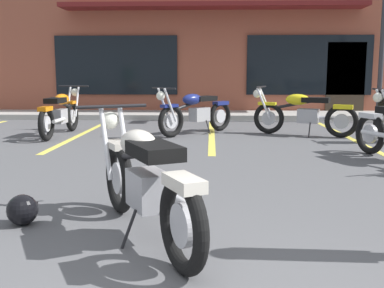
% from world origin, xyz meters
% --- Properties ---
extents(ground_plane, '(80.00, 80.00, 0.00)m').
position_xyz_m(ground_plane, '(0.00, 3.73, 0.00)').
color(ground_plane, '#515154').
extents(sidewalk_kerb, '(22.00, 1.80, 0.14)m').
position_xyz_m(sidewalk_kerb, '(0.00, 11.52, 0.07)').
color(sidewalk_kerb, '#A8A59E').
rests_on(sidewalk_kerb, ground_plane).
extents(brick_storefront_building, '(14.01, 6.53, 3.87)m').
position_xyz_m(brick_storefront_building, '(0.00, 15.07, 1.94)').
color(brick_storefront_building, brown).
rests_on(brick_storefront_building, ground_plane).
extents(painted_stall_lines, '(10.79, 4.80, 0.01)m').
position_xyz_m(painted_stall_lines, '(0.00, 7.92, 0.00)').
color(painted_stall_lines, '#DBCC4C').
rests_on(painted_stall_lines, ground_plane).
extents(motorcycle_foreground_classic, '(1.23, 1.93, 0.98)m').
position_xyz_m(motorcycle_foreground_classic, '(-0.53, 2.04, 0.46)').
color(motorcycle_foreground_classic, black).
rests_on(motorcycle_foreground_classic, ground_plane).
extents(motorcycle_red_sportbike, '(2.00, 1.10, 0.98)m').
position_xyz_m(motorcycle_red_sportbike, '(1.82, 7.91, 0.46)').
color(motorcycle_red_sportbike, black).
rests_on(motorcycle_red_sportbike, ground_plane).
extents(motorcycle_blue_standard, '(1.60, 1.70, 0.98)m').
position_xyz_m(motorcycle_blue_standard, '(-0.32, 8.03, 0.46)').
color(motorcycle_blue_standard, black).
rests_on(motorcycle_blue_standard, ground_plane).
extents(motorcycle_green_cafe_racer, '(0.66, 2.11, 0.98)m').
position_xyz_m(motorcycle_green_cafe_racer, '(-3.03, 7.70, 0.46)').
color(motorcycle_green_cafe_racer, black).
rests_on(motorcycle_green_cafe_racer, ground_plane).
extents(helmet_on_pavement, '(0.26, 0.26, 0.26)m').
position_xyz_m(helmet_on_pavement, '(-1.60, 2.27, 0.13)').
color(helmet_on_pavement, black).
rests_on(helmet_on_pavement, ground_plane).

